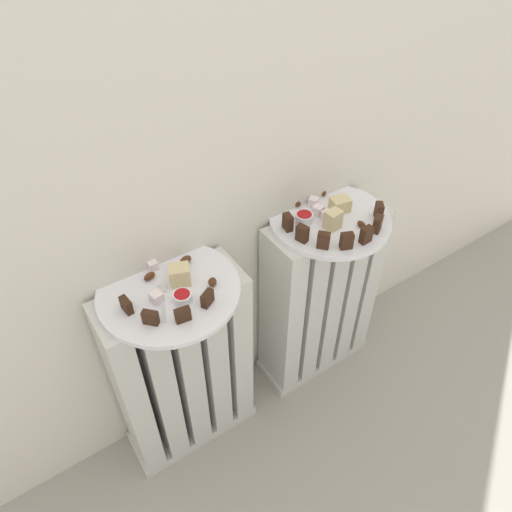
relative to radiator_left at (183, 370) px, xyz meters
name	(u,v)px	position (x,y,z in m)	size (l,w,h in m)	color
ground_plane	(311,461)	(0.23, -0.28, -0.29)	(6.00, 6.00, 0.00)	gray
radiator_left	(183,370)	(0.00, 0.00, 0.00)	(0.36, 0.14, 0.58)	silver
radiator_right	(319,299)	(0.45, 0.00, 0.00)	(0.36, 0.14, 0.58)	silver
plate_left	(169,290)	(0.00, 0.00, 0.30)	(0.31, 0.31, 0.01)	white
plate_right	(330,219)	(0.45, 0.00, 0.30)	(0.31, 0.31, 0.01)	white
dark_cake_slice_left_0	(126,305)	(-0.10, -0.01, 0.32)	(0.03, 0.01, 0.03)	#382114
dark_cake_slice_left_1	(150,318)	(-0.07, -0.07, 0.32)	(0.03, 0.01, 0.03)	#382114
dark_cake_slice_left_2	(183,315)	(-0.01, -0.10, 0.32)	(0.03, 0.01, 0.03)	#382114
dark_cake_slice_left_3	(207,298)	(0.05, -0.09, 0.32)	(0.03, 0.01, 0.03)	#382114
marble_cake_slice_left_0	(180,275)	(0.03, 0.00, 0.33)	(0.04, 0.04, 0.05)	beige
turkish_delight_left_0	(176,267)	(0.04, 0.04, 0.32)	(0.02, 0.02, 0.02)	white
turkish_delight_left_1	(157,297)	(-0.04, -0.02, 0.32)	(0.02, 0.02, 0.02)	white
turkish_delight_left_2	(153,265)	(0.00, 0.07, 0.32)	(0.02, 0.02, 0.02)	white
medjool_date_left_0	(149,276)	(-0.02, 0.05, 0.31)	(0.03, 0.01, 0.02)	#4C2814
medjool_date_left_1	(186,260)	(0.07, 0.05, 0.31)	(0.03, 0.02, 0.02)	#4C2814
medjool_date_left_2	(212,282)	(0.08, -0.04, 0.32)	(0.02, 0.02, 0.02)	#4C2814
jam_bowl_left	(182,297)	(0.01, -0.05, 0.32)	(0.04, 0.04, 0.02)	white
dark_cake_slice_right_0	(288,222)	(0.33, 0.02, 0.33)	(0.03, 0.02, 0.04)	#382114
dark_cake_slice_right_1	(302,234)	(0.34, -0.03, 0.33)	(0.03, 0.02, 0.04)	#382114
dark_cake_slice_right_2	(323,240)	(0.36, -0.08, 0.33)	(0.03, 0.02, 0.04)	#382114
dark_cake_slice_right_3	(347,241)	(0.40, -0.11, 0.33)	(0.03, 0.02, 0.04)	#382114
dark_cake_slice_right_4	(366,235)	(0.46, -0.12, 0.33)	(0.03, 0.02, 0.04)	#382114
dark_cake_slice_right_5	(378,224)	(0.51, -0.10, 0.33)	(0.03, 0.02, 0.04)	#382114
dark_cake_slice_right_6	(379,211)	(0.55, -0.07, 0.33)	(0.03, 0.02, 0.04)	#382114
marble_cake_slice_right_0	(333,220)	(0.43, -0.04, 0.33)	(0.04, 0.03, 0.05)	beige
marble_cake_slice_right_1	(340,205)	(0.49, 0.01, 0.32)	(0.05, 0.04, 0.04)	beige
turkish_delight_right_0	(327,216)	(0.44, 0.00, 0.32)	(0.02, 0.02, 0.02)	white
turkish_delight_right_1	(313,202)	(0.45, 0.06, 0.32)	(0.02, 0.02, 0.02)	white
turkish_delight_right_2	(318,210)	(0.43, 0.03, 0.32)	(0.02, 0.02, 0.02)	white
medjool_date_right_0	(361,224)	(0.49, -0.07, 0.31)	(0.03, 0.01, 0.02)	#4C2814
medjool_date_right_1	(296,204)	(0.41, 0.08, 0.32)	(0.02, 0.01, 0.02)	#4C2814
medjool_date_right_2	(323,193)	(0.50, 0.08, 0.31)	(0.02, 0.01, 0.02)	#4C2814
jam_bowl_right	(304,217)	(0.38, 0.02, 0.32)	(0.05, 0.05, 0.02)	white
fork	(162,300)	(-0.03, -0.03, 0.31)	(0.05, 0.10, 0.00)	silver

